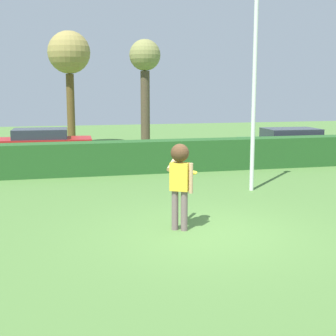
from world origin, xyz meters
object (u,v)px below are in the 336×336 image
(lamppost, at_px, (255,71))
(maple_tree, at_px, (145,65))
(frisbee, at_px, (191,173))
(person, at_px, (180,174))
(bare_elm_tree, at_px, (69,56))
(parked_car_green, at_px, (291,142))
(parked_car_red, at_px, (41,142))

(lamppost, height_order, maple_tree, lamppost)
(frisbee, height_order, lamppost, lamppost)
(person, xyz_separation_m, bare_elm_tree, (-1.42, 15.58, 3.32))
(person, relative_size, maple_tree, 0.35)
(parked_car_green, height_order, maple_tree, maple_tree)
(lamppost, xyz_separation_m, parked_car_green, (4.28, 5.78, -2.71))
(parked_car_red, distance_m, bare_elm_tree, 5.80)
(parked_car_red, bearing_deg, frisbee, -73.63)
(lamppost, distance_m, bare_elm_tree, 13.07)
(parked_car_green, height_order, bare_elm_tree, bare_elm_tree)
(lamppost, xyz_separation_m, maple_tree, (-1.08, 10.20, 0.59))
(frisbee, bearing_deg, parked_car_green, 51.38)
(person, bearing_deg, parked_car_green, 51.19)
(bare_elm_tree, xyz_separation_m, maple_tree, (3.40, -2.03, -0.51))
(parked_car_green, bearing_deg, maple_tree, 140.49)
(person, distance_m, frisbee, 0.53)
(person, relative_size, frisbee, 7.11)
(parked_car_red, bearing_deg, bare_elm_tree, 70.22)
(person, xyz_separation_m, maple_tree, (1.99, 13.55, 2.80))
(lamppost, height_order, bare_elm_tree, lamppost)
(person, xyz_separation_m, frisbee, (0.36, 0.39, -0.05))
(frisbee, distance_m, lamppost, 4.61)
(person, bearing_deg, lamppost, 47.53)
(person, bearing_deg, bare_elm_tree, 95.19)
(bare_elm_tree, bearing_deg, frisbee, -83.34)
(person, relative_size, parked_car_red, 0.42)
(person, height_order, parked_car_green, person)
(bare_elm_tree, bearing_deg, parked_car_red, -109.78)
(person, distance_m, lamppost, 5.05)
(maple_tree, bearing_deg, parked_car_red, -156.93)
(person, relative_size, lamppost, 0.29)
(maple_tree, bearing_deg, lamppost, -83.97)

